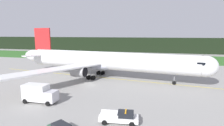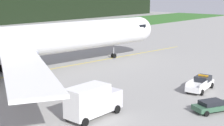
# 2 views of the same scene
# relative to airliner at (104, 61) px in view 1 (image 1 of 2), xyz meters

# --- Properties ---
(ground) EXTENTS (320.00, 320.00, 0.00)m
(ground) POSITION_rel_airliner_xyz_m (-1.58, -7.75, -5.06)
(ground) COLOR gray
(grass_verge) EXTENTS (320.00, 32.27, 0.04)m
(grass_verge) POSITION_rel_airliner_xyz_m (-1.58, 47.20, -5.04)
(grass_verge) COLOR #2F6226
(grass_verge) RESTS_ON ground
(distant_tree_line) EXTENTS (288.00, 7.09, 10.05)m
(distant_tree_line) POSITION_rel_airliner_xyz_m (-1.58, 78.07, -0.04)
(distant_tree_line) COLOR black
(distant_tree_line) RESTS_ON ground
(taxiway_centerline_main) EXTENTS (78.77, 9.23, 0.01)m
(taxiway_centerline_main) POSITION_rel_airliner_xyz_m (0.68, -0.08, -5.06)
(taxiway_centerline_main) COLOR yellow
(taxiway_centerline_main) RESTS_ON ground
(airliner) EXTENTS (59.21, 52.73, 14.75)m
(airliner) POSITION_rel_airliner_xyz_m (0.00, 0.00, 0.00)
(airliner) COLOR silver
(airliner) RESTS_ON ground
(ops_pickup_truck) EXTENTS (5.95, 2.74, 1.94)m
(ops_pickup_truck) POSITION_rel_airliner_xyz_m (10.16, -25.53, -4.16)
(ops_pickup_truck) COLOR white
(ops_pickup_truck) RESTS_ON ground
(catering_truck) EXTENTS (6.54, 2.70, 3.66)m
(catering_truck) POSITION_rel_airliner_xyz_m (-6.41, -21.58, -3.23)
(catering_truck) COLOR silver
(catering_truck) RESTS_ON ground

